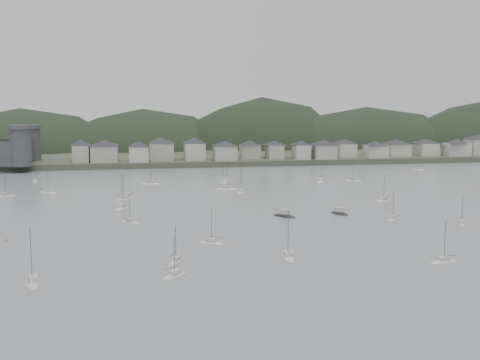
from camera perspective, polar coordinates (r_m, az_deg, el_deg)
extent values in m
plane|color=slate|center=(140.89, 5.35, -6.40)|extent=(900.00, 900.00, 0.00)
cube|color=#383D2D|center=(429.55, -5.12, 3.22)|extent=(900.00, 250.00, 3.00)
ellipsoid|color=black|center=(412.84, -20.34, 0.98)|extent=(138.98, 92.48, 81.13)
ellipsoid|color=black|center=(407.02, -9.37, 1.29)|extent=(132.08, 90.41, 79.74)
ellipsoid|color=black|center=(416.60, 2.12, 1.15)|extent=(133.88, 88.37, 101.41)
ellipsoid|color=black|center=(433.71, 12.04, 1.56)|extent=(165.81, 81.78, 82.55)
cylinder|color=#333335|center=(303.67, -20.55, 2.96)|extent=(10.00, 10.00, 18.00)
cylinder|color=#333335|center=(331.20, -19.67, 3.26)|extent=(10.00, 10.00, 17.00)
cube|color=#333335|center=(317.63, -20.07, 2.62)|extent=(3.50, 30.00, 12.00)
cube|color=#A19D93|center=(316.13, -15.17, 2.48)|extent=(8.34, 12.91, 8.59)
pyramid|color=#27272C|center=(315.70, -15.20, 3.53)|extent=(15.78, 15.78, 3.01)
cube|color=#A19D93|center=(314.67, -13.06, 2.51)|extent=(13.68, 13.35, 8.36)
pyramid|color=#27272C|center=(314.24, -13.09, 3.53)|extent=(20.07, 20.07, 2.93)
cube|color=#B1AFA6|center=(308.95, -9.82, 2.48)|extent=(9.78, 10.20, 8.08)
pyramid|color=#27272C|center=(308.52, -9.84, 3.48)|extent=(14.83, 14.83, 2.83)
cube|color=#A19D93|center=(318.77, -7.66, 2.76)|extent=(12.59, 13.33, 9.09)
pyramid|color=#27272C|center=(318.32, -7.68, 3.87)|extent=(19.24, 19.24, 3.18)
cube|color=#B1AFA6|center=(318.46, -4.44, 2.78)|extent=(10.74, 12.17, 8.87)
pyramid|color=#27272C|center=(318.02, -4.46, 3.86)|extent=(17.01, 17.01, 3.10)
cube|color=#A19D93|center=(313.93, -1.48, 2.63)|extent=(11.63, 12.09, 7.69)
pyramid|color=#27272C|center=(313.53, -1.48, 3.57)|extent=(17.61, 17.61, 2.69)
cube|color=#A19D93|center=(325.05, 0.97, 2.78)|extent=(10.37, 9.35, 7.44)
pyramid|color=#27272C|center=(324.66, 0.97, 3.66)|extent=(14.65, 14.65, 2.60)
cube|color=#A19D93|center=(325.53, 3.37, 2.75)|extent=(8.24, 12.20, 7.22)
pyramid|color=#27272C|center=(325.16, 3.37, 3.61)|extent=(15.17, 15.17, 2.53)
cube|color=#B1AFA6|center=(323.98, 5.97, 2.72)|extent=(8.06, 10.91, 7.46)
pyramid|color=#27272C|center=(323.59, 5.98, 3.61)|extent=(14.08, 14.08, 2.61)
cube|color=#A19D93|center=(326.16, 8.13, 2.74)|extent=(11.73, 11.78, 7.66)
pyramid|color=#27272C|center=(325.77, 8.14, 3.64)|extent=(17.46, 17.46, 2.68)
cube|color=#B1AFA6|center=(340.63, 10.14, 2.87)|extent=(10.19, 13.02, 7.33)
pyramid|color=#27272C|center=(340.27, 10.16, 3.70)|extent=(17.23, 17.23, 2.57)
cube|color=#B1AFA6|center=(337.93, 13.04, 2.72)|extent=(11.70, 9.81, 6.88)
pyramid|color=#27272C|center=(337.58, 13.06, 3.50)|extent=(15.97, 15.97, 2.41)
cube|color=#B1AFA6|center=(352.83, 15.00, 2.86)|extent=(12.83, 12.48, 7.00)
pyramid|color=#27272C|center=(352.49, 15.03, 3.63)|extent=(18.79, 18.79, 2.45)
cube|color=#B1AFA6|center=(361.41, 17.60, 2.87)|extent=(11.07, 13.50, 6.97)
pyramid|color=#27272C|center=(361.08, 17.63, 3.61)|extent=(18.25, 18.25, 2.44)
cube|color=#B1AFA6|center=(362.07, 20.32, 2.79)|extent=(13.75, 9.12, 7.34)
pyramid|color=#27272C|center=(361.73, 20.35, 3.57)|extent=(16.97, 16.97, 2.57)
cube|color=#B1AFA6|center=(376.07, 22.07, 3.00)|extent=(11.37, 11.57, 9.05)
pyramid|color=#27272C|center=(375.69, 22.12, 3.93)|extent=(17.03, 17.03, 3.17)
ellipsoid|color=beige|center=(209.17, -11.23, -1.89)|extent=(7.60, 5.90, 1.49)
cube|color=#BBBBB7|center=(209.00, -11.23, -1.61)|extent=(3.08, 2.75, 0.70)
cylinder|color=#3F3F42|center=(208.44, -11.26, -0.59)|extent=(0.12, 0.12, 9.30)
cylinder|color=#3F3F42|center=(209.63, -11.55, -1.44)|extent=(2.92, 1.82, 0.10)
ellipsoid|color=beige|center=(228.21, -1.28, -0.96)|extent=(9.68, 4.46, 1.86)
cube|color=#BBBBB7|center=(228.03, -1.28, -0.66)|extent=(3.55, 2.55, 0.70)
cylinder|color=#3F3F42|center=(227.40, -1.28, 0.53)|extent=(0.12, 0.12, 11.65)
cylinder|color=#3F3F42|center=(228.48, -0.88, -0.50)|extent=(4.16, 0.78, 0.10)
ellipsoid|color=beige|center=(220.91, 0.13, -1.24)|extent=(5.99, 8.12, 1.58)
cube|color=#BBBBB7|center=(220.75, 0.13, -0.97)|extent=(2.84, 3.25, 0.70)
cylinder|color=#3F3F42|center=(220.19, 0.13, 0.06)|extent=(0.12, 0.12, 9.85)
cylinder|color=#3F3F42|center=(221.76, -0.10, -0.78)|extent=(1.79, 3.16, 0.10)
ellipsoid|color=beige|center=(245.79, -8.68, -0.43)|extent=(8.39, 3.93, 1.61)
cube|color=#BBBBB7|center=(245.64, -8.69, -0.18)|extent=(3.09, 2.24, 0.70)
cylinder|color=#3F3F42|center=(245.13, -8.71, 0.77)|extent=(0.12, 0.12, 10.08)
cylinder|color=#3F3F42|center=(245.29, -9.02, -0.06)|extent=(3.59, 0.73, 0.10)
ellipsoid|color=beige|center=(142.21, -2.78, -6.22)|extent=(7.08, 5.13, 1.37)
cube|color=#BBBBB7|center=(141.98, -2.78, -5.83)|extent=(2.82, 2.45, 0.70)
cylinder|color=#3F3F42|center=(141.22, -2.79, -4.47)|extent=(0.12, 0.12, 8.56)
cylinder|color=#3F3F42|center=(142.54, -2.37, -5.55)|extent=(2.77, 1.52, 0.10)
ellipsoid|color=beige|center=(267.36, -19.24, -0.13)|extent=(2.80, 6.36, 1.23)
cube|color=#BBBBB7|center=(267.24, -19.25, 0.07)|extent=(1.64, 2.32, 0.70)
cylinder|color=#3F3F42|center=(266.88, -19.28, 0.72)|extent=(0.12, 0.12, 7.68)
cylinder|color=#3F3F42|center=(266.08, -19.26, 0.15)|extent=(0.48, 2.75, 0.10)
ellipsoid|color=beige|center=(252.80, 7.97, -0.20)|extent=(8.55, 9.43, 1.94)
cube|color=#BBBBB7|center=(252.63, 7.97, 0.09)|extent=(3.80, 3.97, 0.70)
cylinder|color=#3F3F42|center=(252.04, 7.99, 1.20)|extent=(0.12, 0.12, 12.10)
cylinder|color=#3F3F42|center=(253.49, 7.64, 0.24)|extent=(2.85, 3.42, 0.10)
ellipsoid|color=beige|center=(309.34, 16.90, 0.96)|extent=(6.33, 5.41, 1.27)
cube|color=#BBBBB7|center=(309.24, 16.90, 1.14)|extent=(2.62, 2.45, 0.70)
cylinder|color=#3F3F42|center=(308.91, 16.93, 1.72)|extent=(0.12, 0.12, 7.95)
cylinder|color=#3F3F42|center=(308.16, 16.81, 1.22)|extent=(2.37, 1.78, 0.10)
ellipsoid|color=beige|center=(168.65, -10.64, -4.15)|extent=(6.47, 5.72, 1.32)
cube|color=#BBBBB7|center=(168.46, -10.65, -3.83)|extent=(2.70, 2.56, 0.70)
cylinder|color=#3F3F42|center=(167.85, -10.68, -2.72)|extent=(0.12, 0.12, 8.22)
cylinder|color=#3F3F42|center=(167.65, -10.97, -3.70)|extent=(2.39, 1.91, 0.10)
ellipsoid|color=beige|center=(126.83, -6.24, -7.97)|extent=(4.84, 6.27, 1.23)
cube|color=#BBBBB7|center=(126.59, -6.25, -7.57)|extent=(2.26, 2.54, 0.70)
cylinder|color=#3F3F42|center=(125.82, -6.27, -6.22)|extent=(0.12, 0.12, 7.67)
cylinder|color=#3F3F42|center=(127.33, -6.54, -7.23)|extent=(1.51, 2.42, 0.10)
ellipsoid|color=beige|center=(256.22, -1.27, -0.02)|extent=(4.74, 7.71, 1.47)
cube|color=#BBBBB7|center=(256.09, -1.27, 0.21)|extent=(2.40, 2.97, 0.70)
cylinder|color=#3F3F42|center=(255.64, -1.27, 1.03)|extent=(0.12, 0.12, 9.18)
cylinder|color=#3F3F42|center=(257.17, -1.41, 0.36)|extent=(1.23, 3.14, 0.10)
ellipsoid|color=beige|center=(175.83, 14.65, -3.78)|extent=(6.20, 6.09, 1.32)
cube|color=#BBBBB7|center=(175.64, 14.66, -3.48)|extent=(2.66, 2.64, 0.70)
cylinder|color=#3F3F42|center=(175.05, 14.69, -2.42)|extent=(0.12, 0.12, 8.23)
cylinder|color=#3F3F42|center=(175.16, 15.03, -3.34)|extent=(2.20, 2.13, 0.10)
ellipsoid|color=beige|center=(257.83, 10.93, -0.11)|extent=(7.66, 7.82, 1.66)
cube|color=#BBBBB7|center=(257.69, 10.94, 0.14)|extent=(3.33, 3.36, 0.70)
cylinder|color=#3F3F42|center=(257.19, 10.96, 1.07)|extent=(0.12, 0.12, 10.36)
cylinder|color=#3F3F42|center=(256.25, 10.81, 0.22)|extent=(2.66, 2.76, 0.10)
ellipsoid|color=beige|center=(248.77, -1.70, -0.25)|extent=(3.73, 7.86, 1.51)
cube|color=#BBBBB7|center=(248.63, -1.70, -0.01)|extent=(2.11, 2.90, 0.70)
cylinder|color=#3F3F42|center=(248.15, -1.70, 0.86)|extent=(0.12, 0.12, 9.44)
cylinder|color=#3F3F42|center=(249.90, -1.69, 0.15)|extent=(0.71, 3.36, 0.10)
ellipsoid|color=beige|center=(208.13, 13.80, -2.01)|extent=(7.78, 5.48, 1.50)
cube|color=#BBBBB7|center=(207.96, 13.80, -1.73)|extent=(3.08, 2.64, 0.70)
cylinder|color=#3F3F42|center=(207.40, 13.84, -0.70)|extent=(0.12, 0.12, 9.37)
cylinder|color=#3F3F42|center=(207.82, 14.18, -1.59)|extent=(3.07, 1.59, 0.10)
ellipsoid|color=beige|center=(133.10, 19.21, -7.61)|extent=(7.25, 3.36, 1.40)
cube|color=#BBBBB7|center=(132.85, 19.23, -7.19)|extent=(2.66, 1.92, 0.70)
cylinder|color=#3F3F42|center=(132.03, 19.30, -5.72)|extent=(0.12, 0.12, 8.72)
cylinder|color=#3F3F42|center=(133.14, 19.76, -6.94)|extent=(3.11, 0.62, 0.10)
ellipsoid|color=beige|center=(174.78, 20.75, -4.10)|extent=(4.72, 6.53, 1.26)
cube|color=#BBBBB7|center=(174.60, 20.77, -3.80)|extent=(2.26, 2.60, 0.70)
cylinder|color=#3F3F42|center=(174.03, 20.82, -2.78)|extent=(0.12, 0.12, 7.89)
cylinder|color=#3F3F42|center=(173.93, 21.09, -3.68)|extent=(1.41, 2.56, 0.10)
ellipsoid|color=beige|center=(118.48, -19.54, -9.50)|extent=(4.69, 8.91, 1.70)
cube|color=#BBBBB7|center=(118.15, -19.57, -8.96)|extent=(2.53, 3.34, 0.70)
cylinder|color=#3F3F42|center=(117.03, -19.66, -6.93)|extent=(0.12, 0.12, 10.63)
cylinder|color=#3F3F42|center=(116.66, -19.88, -8.91)|extent=(1.02, 3.74, 0.10)
ellipsoid|color=beige|center=(228.17, -21.80, -1.51)|extent=(7.94, 5.01, 1.51)
cube|color=#BBBBB7|center=(228.01, -21.81, -1.25)|extent=(3.07, 2.51, 0.70)
cylinder|color=#3F3F42|center=(227.49, -21.86, -0.29)|extent=(0.12, 0.12, 9.47)
cylinder|color=#3F3F42|center=(227.19, -21.53, -1.12)|extent=(3.21, 1.33, 0.10)
ellipsoid|color=beige|center=(231.32, -18.13, -1.22)|extent=(8.08, 7.08, 1.64)
cube|color=#BBBBB7|center=(231.16, -18.14, -0.95)|extent=(3.37, 3.18, 0.70)
cylinder|color=#3F3F42|center=(230.60, -18.19, 0.07)|extent=(0.12, 0.12, 10.23)
cylinder|color=#3F3F42|center=(230.37, -18.47, -0.85)|extent=(2.98, 2.33, 0.10)
ellipsoid|color=beige|center=(116.98, -6.37, -9.31)|extent=(6.14, 6.02, 1.30)
cube|color=#BBBBB7|center=(116.71, -6.37, -8.87)|extent=(2.64, 2.61, 0.70)
cylinder|color=#3F3F42|center=(115.83, -6.40, -7.32)|extent=(0.12, 0.12, 8.14)
cylinder|color=#3F3F42|center=(117.29, -6.82, -8.51)|extent=(2.18, 2.11, 0.10)
ellipsoid|color=beige|center=(191.13, -11.39, -2.79)|extent=(5.80, 9.43, 1.80)
cube|color=#BBBBB7|center=(190.92, -11.40, -2.43)|extent=(2.94, 3.64, 0.70)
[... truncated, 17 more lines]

